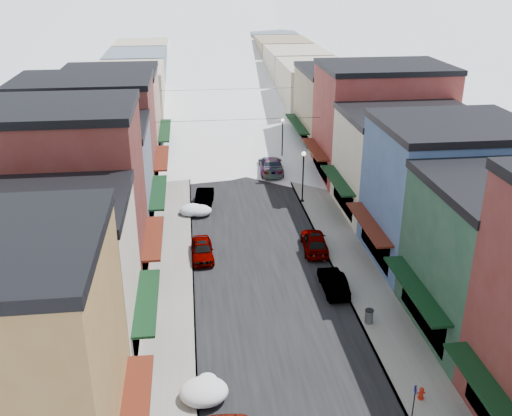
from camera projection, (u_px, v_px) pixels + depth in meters
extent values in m
cube|color=black|center=(226.00, 128.00, 76.84)|extent=(10.00, 160.00, 0.01)
cube|color=gray|center=(176.00, 129.00, 76.10)|extent=(3.20, 160.00, 0.15)
cube|color=gray|center=(274.00, 126.00, 77.53)|extent=(3.20, 160.00, 0.15)
cube|color=slate|center=(188.00, 128.00, 76.27)|extent=(0.10, 160.00, 0.15)
cube|color=slate|center=(263.00, 126.00, 77.36)|extent=(0.10, 160.00, 0.15)
cube|color=#541B0E|center=(135.00, 412.00, 23.64)|extent=(1.20, 7.22, 0.15)
cube|color=beige|center=(38.00, 287.00, 30.28)|extent=(10.00, 8.00, 9.00)
cube|color=black|center=(24.00, 205.00, 28.41)|extent=(10.20, 8.20, 0.50)
cube|color=black|center=(147.00, 301.00, 31.40)|extent=(1.20, 6.80, 0.15)
cube|color=maroon|center=(55.00, 204.00, 36.93)|extent=(11.00, 8.00, 12.00)
cube|color=black|center=(41.00, 109.00, 34.48)|extent=(11.20, 8.20, 0.50)
cube|color=#541B0E|center=(153.00, 238.00, 38.70)|extent=(1.20, 6.80, 0.15)
cube|color=slate|center=(86.00, 183.00, 45.44)|extent=(10.00, 9.00, 8.50)
cube|color=black|center=(80.00, 128.00, 43.67)|extent=(10.20, 9.20, 0.50)
cube|color=black|center=(158.00, 192.00, 46.46)|extent=(1.20, 7.65, 0.15)
cube|color=maroon|center=(89.00, 139.00, 53.15)|extent=(12.00, 9.00, 10.50)
cube|color=black|center=(82.00, 80.00, 50.99)|extent=(12.20, 9.20, 0.50)
cube|color=#541B0E|center=(162.00, 158.00, 54.68)|extent=(1.20, 7.65, 0.15)
cube|color=tan|center=(112.00, 118.00, 62.59)|extent=(10.00, 11.00, 9.50)
cube|color=black|center=(108.00, 72.00, 60.62)|extent=(10.20, 11.20, 0.50)
cube|color=black|center=(165.00, 130.00, 63.80)|extent=(1.20, 9.35, 0.15)
cube|color=black|center=(494.00, 398.00, 24.38)|extent=(1.20, 7.65, 0.15)
cube|color=#214531|center=(512.00, 263.00, 32.69)|extent=(10.00, 9.00, 9.00)
cube|color=black|center=(415.00, 289.00, 32.59)|extent=(1.20, 7.65, 0.15)
cube|color=#3E5B8C|center=(446.00, 197.00, 40.71)|extent=(10.00, 9.00, 10.00)
cube|color=black|center=(456.00, 125.00, 38.65)|extent=(10.20, 9.20, 0.50)
cube|color=#541B0E|center=(368.00, 223.00, 40.81)|extent=(1.20, 7.65, 0.15)
cube|color=beige|center=(407.00, 166.00, 49.28)|extent=(11.00, 9.00, 8.50)
cube|color=black|center=(412.00, 115.00, 47.51)|extent=(11.20, 9.20, 0.50)
cube|color=black|center=(337.00, 180.00, 49.03)|extent=(1.20, 7.65, 0.15)
cube|color=maroon|center=(380.00, 125.00, 57.06)|extent=(12.00, 9.00, 11.00)
cube|color=black|center=(386.00, 66.00, 54.79)|extent=(12.20, 9.20, 0.50)
cube|color=#541B0E|center=(315.00, 149.00, 57.24)|extent=(1.20, 7.65, 0.15)
cube|color=#8F7E5E|center=(344.00, 111.00, 66.47)|extent=(10.00, 11.00, 9.00)
cube|color=black|center=(347.00, 70.00, 64.60)|extent=(10.20, 11.20, 0.50)
cube|color=black|center=(297.00, 124.00, 66.37)|extent=(1.20, 9.35, 0.15)
cube|color=gray|center=(130.00, 98.00, 75.74)|extent=(9.00, 13.00, 8.00)
cube|color=gray|center=(315.00, 93.00, 78.46)|extent=(9.00, 13.00, 8.00)
cube|color=gray|center=(138.00, 78.00, 88.52)|extent=(9.00, 13.00, 8.00)
cube|color=gray|center=(296.00, 75.00, 91.24)|extent=(9.00, 13.00, 8.00)
cube|color=gray|center=(143.00, 64.00, 101.30)|extent=(9.00, 13.00, 8.00)
cube|color=gray|center=(282.00, 61.00, 104.02)|extent=(9.00, 13.00, 8.00)
cube|color=gray|center=(148.00, 53.00, 114.08)|extent=(9.00, 13.00, 8.00)
cube|color=gray|center=(271.00, 51.00, 116.80)|extent=(9.00, 13.00, 8.00)
cube|color=silver|center=(196.00, 4.00, 225.12)|extent=(360.00, 40.00, 12.00)
cylinder|color=black|center=(238.00, 120.00, 56.15)|extent=(16.40, 0.04, 0.04)
cylinder|color=black|center=(227.00, 89.00, 69.84)|extent=(16.40, 0.04, 0.04)
imported|color=gray|center=(202.00, 250.00, 42.53)|extent=(1.73, 4.05, 1.36)
imported|color=black|center=(204.00, 199.00, 51.75)|extent=(2.00, 4.38, 1.39)
imported|color=gray|center=(202.00, 145.00, 67.23)|extent=(2.62, 5.18, 1.44)
imported|color=black|center=(333.00, 282.00, 38.23)|extent=(1.42, 4.03, 1.32)
imported|color=gray|center=(315.00, 241.00, 43.60)|extent=(2.19, 4.64, 1.53)
imported|color=black|center=(271.00, 165.00, 59.93)|extent=(2.73, 6.03, 1.71)
imported|color=gray|center=(224.00, 139.00, 69.49)|extent=(1.81, 4.30, 1.45)
imported|color=white|center=(239.00, 121.00, 77.07)|extent=(3.00, 5.50, 1.46)
cylinder|color=#BA1C09|center=(421.00, 398.00, 28.69)|extent=(0.30, 0.30, 0.09)
cylinder|color=#BA1C09|center=(421.00, 394.00, 28.60)|extent=(0.21, 0.21, 0.53)
sphere|color=#BA1C09|center=(422.00, 390.00, 28.48)|extent=(0.23, 0.23, 0.23)
cylinder|color=#BA1C09|center=(421.00, 393.00, 28.57)|extent=(0.40, 0.09, 0.09)
cylinder|color=black|center=(414.00, 402.00, 27.11)|extent=(0.05, 0.05, 1.94)
cube|color=#1C279A|center=(416.00, 390.00, 26.83)|extent=(0.02, 0.27, 0.35)
cylinder|color=slate|center=(369.00, 317.00, 34.63)|extent=(0.49, 0.49, 0.85)
cylinder|color=black|center=(370.00, 310.00, 34.45)|extent=(0.53, 0.53, 0.06)
cylinder|color=black|center=(302.00, 201.00, 52.60)|extent=(0.33, 0.33, 0.11)
cylinder|color=black|center=(303.00, 179.00, 51.75)|extent=(0.13, 0.13, 4.42)
sphere|color=white|center=(304.00, 154.00, 50.81)|extent=(0.40, 0.40, 0.40)
cylinder|color=black|center=(282.00, 161.00, 63.26)|extent=(0.34, 0.34, 0.11)
cylinder|color=black|center=(282.00, 142.00, 62.40)|extent=(0.14, 0.14, 4.51)
sphere|color=white|center=(283.00, 120.00, 61.45)|extent=(0.41, 0.41, 0.41)
ellipsoid|color=white|center=(204.00, 392.00, 28.61)|extent=(2.48, 2.10, 1.05)
ellipsoid|color=white|center=(207.00, 380.00, 29.83)|extent=(1.06, 0.95, 0.53)
ellipsoid|color=white|center=(192.00, 210.00, 49.92)|extent=(2.30, 1.95, 0.97)
ellipsoid|color=white|center=(195.00, 207.00, 51.13)|extent=(0.98, 0.89, 0.49)
ellipsoid|color=white|center=(199.00, 211.00, 49.85)|extent=(2.17, 1.83, 0.92)
ellipsoid|color=white|center=(201.00, 207.00, 51.06)|extent=(0.93, 0.83, 0.46)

